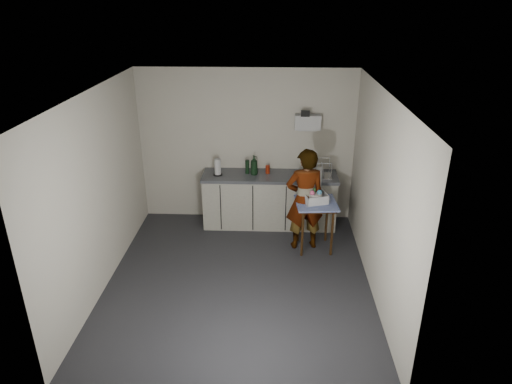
{
  "coord_description": "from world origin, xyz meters",
  "views": [
    {
      "loc": [
        0.46,
        -5.32,
        3.68
      ],
      "look_at": [
        0.22,
        0.45,
        1.14
      ],
      "focal_mm": 32.0,
      "sensor_mm": 36.0,
      "label": 1
    }
  ],
  "objects_px": {
    "paper_towel": "(218,167)",
    "standing_man": "(305,200)",
    "kitchen_counter": "(269,201)",
    "side_table": "(316,208)",
    "soap_bottle": "(254,165)",
    "soda_can": "(268,169)",
    "bakery_box": "(314,194)",
    "dish_rack": "(318,173)",
    "dark_bottle": "(247,167)"
  },
  "relations": [
    {
      "from": "dark_bottle",
      "to": "bakery_box",
      "type": "distance_m",
      "value": 1.31
    },
    {
      "from": "dark_bottle",
      "to": "dish_rack",
      "type": "bearing_deg",
      "value": -5.25
    },
    {
      "from": "soda_can",
      "to": "dish_rack",
      "type": "xyz_separation_m",
      "value": [
        0.82,
        -0.12,
        -0.0
      ]
    },
    {
      "from": "kitchen_counter",
      "to": "dark_bottle",
      "type": "bearing_deg",
      "value": 172.26
    },
    {
      "from": "soap_bottle",
      "to": "soda_can",
      "type": "distance_m",
      "value": 0.25
    },
    {
      "from": "side_table",
      "to": "dark_bottle",
      "type": "bearing_deg",
      "value": 137.77
    },
    {
      "from": "kitchen_counter",
      "to": "side_table",
      "type": "xyz_separation_m",
      "value": [
        0.71,
        -0.78,
        0.26
      ]
    },
    {
      "from": "dark_bottle",
      "to": "dish_rack",
      "type": "height_order",
      "value": "dish_rack"
    },
    {
      "from": "kitchen_counter",
      "to": "side_table",
      "type": "distance_m",
      "value": 1.09
    },
    {
      "from": "standing_man",
      "to": "paper_towel",
      "type": "xyz_separation_m",
      "value": [
        -1.4,
        0.7,
        0.23
      ]
    },
    {
      "from": "soap_bottle",
      "to": "side_table",
      "type": "bearing_deg",
      "value": -38.98
    },
    {
      "from": "kitchen_counter",
      "to": "bakery_box",
      "type": "height_order",
      "value": "bakery_box"
    },
    {
      "from": "dish_rack",
      "to": "bakery_box",
      "type": "relative_size",
      "value": 0.88
    },
    {
      "from": "dish_rack",
      "to": "soap_bottle",
      "type": "bearing_deg",
      "value": 176.78
    },
    {
      "from": "paper_towel",
      "to": "soda_can",
      "type": "bearing_deg",
      "value": 7.39
    },
    {
      "from": "bakery_box",
      "to": "standing_man",
      "type": "bearing_deg",
      "value": 169.48
    },
    {
      "from": "kitchen_counter",
      "to": "standing_man",
      "type": "distance_m",
      "value": 0.99
    },
    {
      "from": "dish_rack",
      "to": "bakery_box",
      "type": "bearing_deg",
      "value": -99.35
    },
    {
      "from": "side_table",
      "to": "soda_can",
      "type": "distance_m",
      "value": 1.17
    },
    {
      "from": "soda_can",
      "to": "bakery_box",
      "type": "bearing_deg",
      "value": -47.96
    },
    {
      "from": "soda_can",
      "to": "dark_bottle",
      "type": "xyz_separation_m",
      "value": [
        -0.34,
        -0.02,
        0.05
      ]
    },
    {
      "from": "bakery_box",
      "to": "soda_can",
      "type": "bearing_deg",
      "value": 115.3
    },
    {
      "from": "side_table",
      "to": "paper_towel",
      "type": "relative_size",
      "value": 2.86
    },
    {
      "from": "kitchen_counter",
      "to": "side_table",
      "type": "bearing_deg",
      "value": -47.8
    },
    {
      "from": "standing_man",
      "to": "soda_can",
      "type": "height_order",
      "value": "standing_man"
    },
    {
      "from": "soap_bottle",
      "to": "soda_can",
      "type": "bearing_deg",
      "value": 16.19
    },
    {
      "from": "paper_towel",
      "to": "kitchen_counter",
      "type": "bearing_deg",
      "value": 2.56
    },
    {
      "from": "paper_towel",
      "to": "standing_man",
      "type": "bearing_deg",
      "value": -26.6
    },
    {
      "from": "dark_bottle",
      "to": "dish_rack",
      "type": "distance_m",
      "value": 1.17
    },
    {
      "from": "kitchen_counter",
      "to": "side_table",
      "type": "relative_size",
      "value": 2.85
    },
    {
      "from": "side_table",
      "to": "dark_bottle",
      "type": "relative_size",
      "value": 3.42
    },
    {
      "from": "kitchen_counter",
      "to": "bakery_box",
      "type": "relative_size",
      "value": 4.75
    },
    {
      "from": "side_table",
      "to": "standing_man",
      "type": "height_order",
      "value": "standing_man"
    },
    {
      "from": "dark_bottle",
      "to": "bakery_box",
      "type": "bearing_deg",
      "value": -36.4
    },
    {
      "from": "bakery_box",
      "to": "side_table",
      "type": "bearing_deg",
      "value": -76.43
    },
    {
      "from": "soda_can",
      "to": "bakery_box",
      "type": "xyz_separation_m",
      "value": [
        0.71,
        -0.79,
        -0.09
      ]
    },
    {
      "from": "dish_rack",
      "to": "dark_bottle",
      "type": "bearing_deg",
      "value": 174.75
    },
    {
      "from": "soap_bottle",
      "to": "bakery_box",
      "type": "height_order",
      "value": "bakery_box"
    },
    {
      "from": "side_table",
      "to": "bakery_box",
      "type": "height_order",
      "value": "bakery_box"
    },
    {
      "from": "standing_man",
      "to": "dark_bottle",
      "type": "height_order",
      "value": "standing_man"
    },
    {
      "from": "standing_man",
      "to": "paper_towel",
      "type": "height_order",
      "value": "standing_man"
    },
    {
      "from": "soap_bottle",
      "to": "dish_rack",
      "type": "bearing_deg",
      "value": -3.22
    },
    {
      "from": "kitchen_counter",
      "to": "paper_towel",
      "type": "xyz_separation_m",
      "value": [
        -0.86,
        -0.04,
        0.61
      ]
    },
    {
      "from": "standing_man",
      "to": "soap_bottle",
      "type": "relative_size",
      "value": 4.87
    },
    {
      "from": "bakery_box",
      "to": "dish_rack",
      "type": "bearing_deg",
      "value": 63.92
    },
    {
      "from": "kitchen_counter",
      "to": "dark_bottle",
      "type": "distance_m",
      "value": 0.71
    },
    {
      "from": "dish_rack",
      "to": "bakery_box",
      "type": "distance_m",
      "value": 0.68
    },
    {
      "from": "soda_can",
      "to": "dark_bottle",
      "type": "height_order",
      "value": "dark_bottle"
    },
    {
      "from": "side_table",
      "to": "kitchen_counter",
      "type": "bearing_deg",
      "value": 127.5
    },
    {
      "from": "side_table",
      "to": "bakery_box",
      "type": "xyz_separation_m",
      "value": [
        -0.03,
        0.06,
        0.21
      ]
    }
  ]
}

